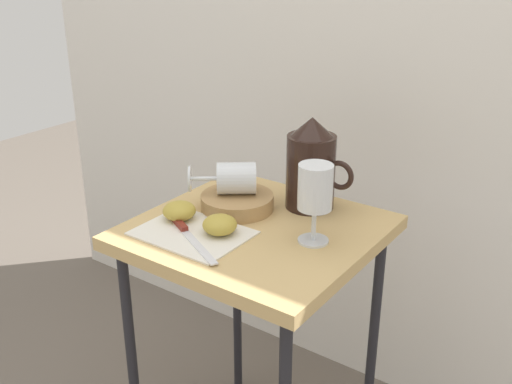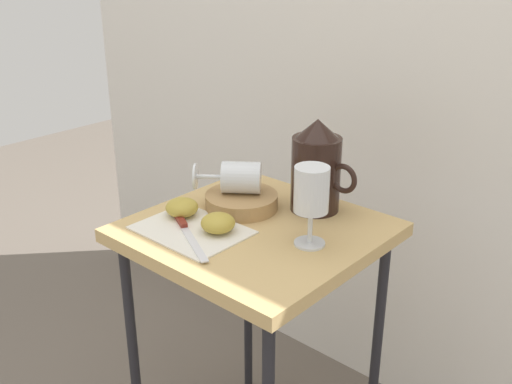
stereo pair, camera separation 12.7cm
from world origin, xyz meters
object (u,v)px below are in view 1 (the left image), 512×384
pitcher (311,171)px  apple_half_left (179,211)px  wine_glass_tipped_near (234,178)px  knife (185,230)px  table (256,256)px  wine_glass_upright (315,192)px  apple_half_right (220,225)px  basket_tray (237,202)px

pitcher → apple_half_left: pitcher is taller
wine_glass_tipped_near → knife: size_ratio=0.74×
table → pitcher: 0.23m
pitcher → wine_glass_upright: (0.10, -0.15, 0.02)m
wine_glass_upright → knife: 0.29m
table → apple_half_left: 0.20m
table → apple_half_right: (-0.04, -0.08, 0.10)m
wine_glass_upright → wine_glass_tipped_near: wine_glass_upright is taller
table → pitcher: size_ratio=3.20×
apple_half_left → knife: size_ratio=0.33×
pitcher → wine_glass_tipped_near: pitcher is taller
wine_glass_upright → knife: wine_glass_upright is taller
wine_glass_tipped_near → wine_glass_upright: bearing=-10.8°
pitcher → knife: 0.32m
apple_half_left → knife: apple_half_left is taller
basket_tray → knife: size_ratio=0.76×
apple_half_right → basket_tray: bearing=111.6°
table → apple_half_right: size_ratio=9.40×
knife → apple_half_left: bearing=141.9°
knife → wine_glass_tipped_near: bearing=89.7°
wine_glass_tipped_near → apple_half_left: wine_glass_tipped_near is taller
pitcher → apple_half_left: size_ratio=2.94×
basket_tray → wine_glass_tipped_near: size_ratio=1.03×
basket_tray → wine_glass_upright: bearing=-10.0°
apple_half_left → wine_glass_upright: bearing=16.1°
basket_tray → apple_half_right: 0.14m
pitcher → apple_half_right: (-0.08, -0.24, -0.06)m
basket_tray → pitcher: 0.18m
basket_tray → wine_glass_upright: (0.23, -0.04, 0.09)m
basket_tray → apple_half_left: size_ratio=2.30×
pitcher → apple_half_right: 0.26m
apple_half_left → pitcher: bearing=49.9°
wine_glass_upright → knife: size_ratio=0.76×
basket_tray → wine_glass_upright: size_ratio=1.00×
pitcher → table: bearing=-105.1°
table → apple_half_left: bearing=-153.9°
wine_glass_upright → wine_glass_tipped_near: 0.24m
table → knife: knife is taller
basket_tray → pitcher: size_ratio=0.78×
wine_glass_upright → table: bearing=-176.4°
table → wine_glass_upright: (0.14, 0.01, 0.19)m
knife → pitcher: bearing=62.7°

